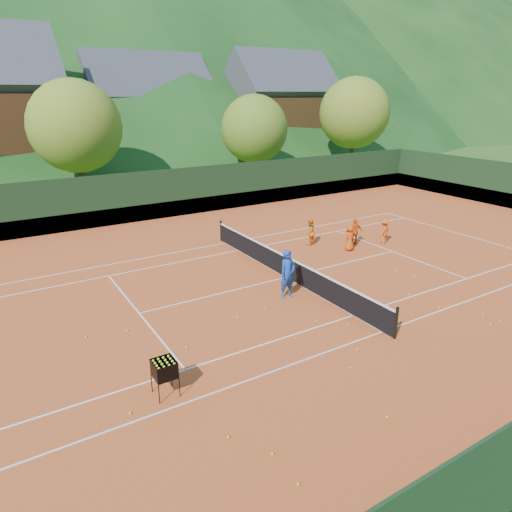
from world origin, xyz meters
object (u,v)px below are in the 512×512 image
student_d (384,231)px  chalet_mid (148,117)px  coach (288,274)px  tennis_net (287,266)px  student_b (355,232)px  chalet_right (279,113)px  ball_hopper (164,370)px  student_a (310,232)px  student_c (350,238)px

student_d → chalet_mid: size_ratio=0.10×
coach → tennis_net: size_ratio=0.16×
student_b → chalet_right: size_ratio=0.12×
tennis_net → ball_hopper: 8.76m
student_a → tennis_net: size_ratio=0.11×
student_c → chalet_mid: 33.07m
student_c → tennis_net: student_c is taller
student_c → ball_hopper: student_c is taller
student_d → chalet_mid: (-0.94, 32.85, 4.31)m
chalet_mid → chalet_right: bearing=-15.9°
student_c → student_d: bearing=166.2°
coach → student_d: 8.51m
coach → chalet_right: chalet_right is taller
student_a → ball_hopper: student_a is taller
student_b → ball_hopper: bearing=42.6°
student_b → tennis_net: bearing=33.1°
student_c → student_d: student_d is taller
tennis_net → chalet_right: chalet_right is taller
coach → ball_hopper: bearing=-159.6°
coach → chalet_mid: bearing=71.2°
chalet_mid → chalet_right: 14.56m
ball_hopper → chalet_mid: bearing=71.2°
coach → chalet_mid: (7.10, 35.61, 4.01)m
chalet_mid → student_b: bearing=-90.8°
student_a → coach: bearing=31.6°
student_c → ball_hopper: bearing=15.8°
coach → chalet_right: 38.25m
student_b → chalet_mid: (0.47, 32.19, 4.28)m
student_b → student_d: bearing=169.9°
coach → tennis_net: coach is taller
student_b → student_d: (1.41, -0.66, -0.03)m
student_c → student_d: (2.27, -0.09, 0.00)m
tennis_net → chalet_mid: bearing=80.0°
ball_hopper → chalet_mid: 41.30m
tennis_net → ball_hopper: bearing=-146.1°
student_d → ball_hopper: 15.43m
chalet_mid → student_c: bearing=-92.3°
student_b → chalet_mid: size_ratio=0.11×
student_d → chalet_right: chalet_right is taller
coach → student_a: size_ratio=1.44×
coach → student_c: coach is taller
coach → ball_hopper: size_ratio=1.91×
student_d → coach: bearing=0.1°
student_a → ball_hopper: 13.39m
ball_hopper → chalet_mid: (13.26, 38.88, 4.22)m
student_b → ball_hopper: (-12.80, -6.69, 0.06)m
student_a → chalet_mid: chalet_mid is taller
student_d → ball_hopper: (-14.20, -6.03, 0.09)m
student_d → tennis_net: size_ratio=0.11×
ball_hopper → chalet_right: 44.50m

